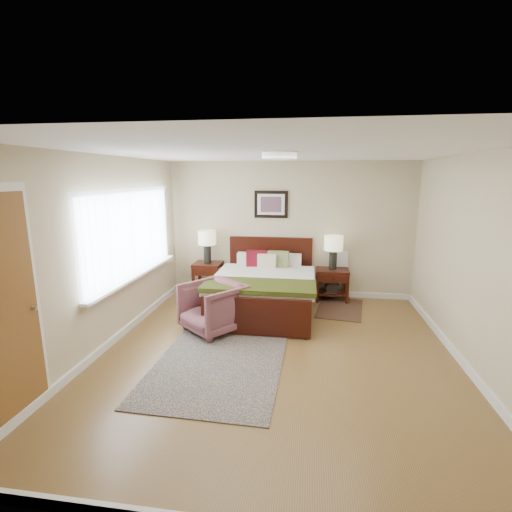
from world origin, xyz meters
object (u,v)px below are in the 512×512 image
lamp_left (207,241)px  rug_persian (219,364)px  bed (264,282)px  armchair (213,307)px  nightstand_right (332,281)px  nightstand_left (208,269)px  lamp_right (333,246)px

lamp_left → rug_persian: bearing=-72.0°
bed → armchair: (-0.64, -0.90, -0.14)m
nightstand_right → rug_persian: bearing=-119.3°
nightstand_left → armchair: size_ratio=0.78×
rug_persian → armchair: bearing=109.8°
lamp_left → rug_persian: lamp_left is taller
nightstand_left → lamp_left: bearing=90.0°
bed → lamp_right: size_ratio=3.32×
lamp_right → rug_persian: lamp_right is taller
armchair → nightstand_left: bearing=147.4°
bed → lamp_left: lamp_left is taller
nightstand_right → rug_persian: (-1.47, -2.62, -0.35)m
nightstand_right → bed: bearing=-146.7°
nightstand_left → lamp_left: size_ratio=1.01×
bed → rug_persian: size_ratio=0.95×
bed → lamp_right: 1.47m
nightstand_left → lamp_right: bearing=0.5°
nightstand_left → armchair: armchair is taller
lamp_left → lamp_right: 2.33m
bed → nightstand_right: 1.39m
lamp_right → nightstand_left: bearing=-179.5°
nightstand_left → rug_persian: bearing=-71.8°
lamp_right → lamp_left: bearing=180.0°
nightstand_right → lamp_left: bearing=179.7°
lamp_left → bed: bearing=-33.1°
armchair → rug_persian: (0.32, -0.97, -0.35)m
lamp_right → armchair: lamp_right is taller
bed → lamp_right: lamp_right is taller
bed → nightstand_left: (-1.18, 0.75, -0.01)m
rug_persian → bed: bearing=81.6°
lamp_right → armchair: (-1.79, -1.67, -0.64)m
armchair → lamp_left: bearing=147.1°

